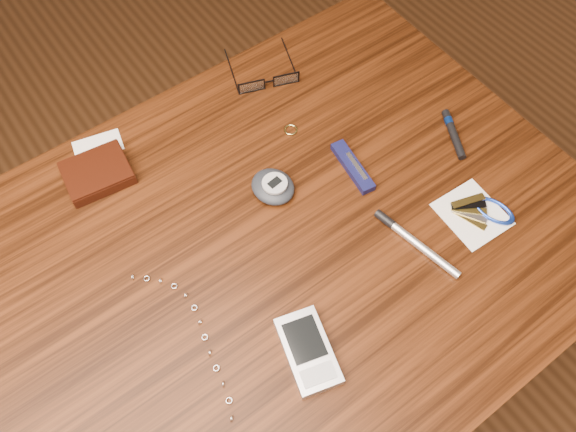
% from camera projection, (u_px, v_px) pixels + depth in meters
% --- Properties ---
extents(ground, '(3.80, 3.80, 0.00)m').
position_uv_depth(ground, '(271.00, 382.00, 1.45)').
color(ground, '#472814').
rests_on(ground, ground).
extents(desk, '(1.00, 0.70, 0.75)m').
position_uv_depth(desk, '(261.00, 284.00, 0.89)').
color(desk, '#341608').
rests_on(desk, ground).
extents(wallet_and_card, '(0.12, 0.13, 0.02)m').
position_uv_depth(wallet_and_card, '(97.00, 172.00, 0.86)').
color(wallet_and_card, black).
rests_on(wallet_and_card, desk).
extents(eyeglasses, '(0.14, 0.14, 0.02)m').
position_uv_depth(eyeglasses, '(268.00, 81.00, 0.95)').
color(eyeglasses, black).
rests_on(eyeglasses, desk).
extents(gold_ring, '(0.02, 0.02, 0.00)m').
position_uv_depth(gold_ring, '(291.00, 130.00, 0.91)').
color(gold_ring, tan).
rests_on(gold_ring, desk).
extents(pda_phone, '(0.08, 0.12, 0.02)m').
position_uv_depth(pda_phone, '(308.00, 351.00, 0.72)').
color(pda_phone, '#ACACB0').
rests_on(pda_phone, desk).
extents(pedometer, '(0.07, 0.08, 0.03)m').
position_uv_depth(pedometer, '(273.00, 186.00, 0.85)').
color(pedometer, black).
rests_on(pedometer, desk).
extents(notepad_keys, '(0.11, 0.10, 0.01)m').
position_uv_depth(notepad_keys, '(483.00, 212.00, 0.83)').
color(notepad_keys, white).
rests_on(notepad_keys, desk).
extents(pocket_knife, '(0.04, 0.10, 0.01)m').
position_uv_depth(pocket_knife, '(353.00, 167.00, 0.87)').
color(pocket_knife, '#0E113B').
rests_on(pocket_knife, desk).
extents(silver_pen, '(0.04, 0.15, 0.01)m').
position_uv_depth(silver_pen, '(410.00, 238.00, 0.81)').
color(silver_pen, silver).
rests_on(silver_pen, desk).
extents(black_blue_pen, '(0.05, 0.09, 0.01)m').
position_uv_depth(black_blue_pen, '(453.00, 132.00, 0.90)').
color(black_blue_pen, black).
rests_on(black_blue_pen, desk).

